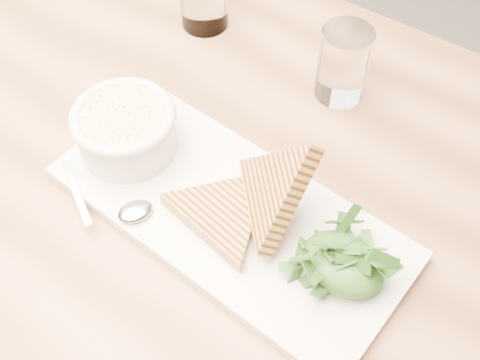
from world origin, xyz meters
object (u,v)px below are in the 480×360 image
Objects in this scene: platter at (229,213)px; soup_bowl at (127,134)px; table_top at (143,181)px; glass_far at (343,64)px.

soup_bowl is at bearing -178.75° from platter.
platter is at bearing 7.08° from table_top.
glass_far is at bearing 60.37° from soup_bowl.
table_top is 13.00× the size of glass_far.
table_top is 3.17× the size of platter.
platter is 0.16m from soup_bowl.
platter is 0.26m from glass_far.
soup_bowl is 0.30m from glass_far.
platter reaches higher than table_top.
table_top is at bearing -172.92° from platter.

